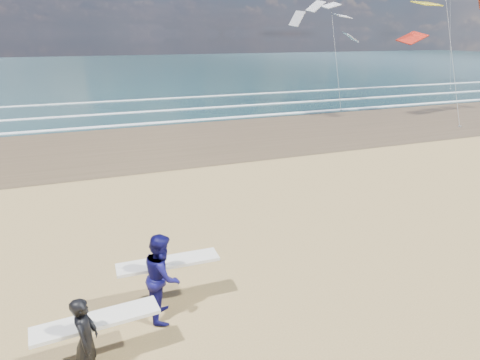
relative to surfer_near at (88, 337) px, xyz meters
name	(u,v)px	position (x,y,z in m)	size (l,w,h in m)	color
wet_sand_strip	(396,120)	(21.43, 17.35, -0.84)	(220.00, 12.00, 0.01)	brown
ocean	(193,67)	(21.43, 71.35, -0.83)	(220.00, 100.00, 0.02)	#193638
foam_breakers	(321,100)	(21.43, 27.45, -0.79)	(220.00, 11.70, 0.05)	white
surfer_near	(88,337)	(0.00, 0.00, 0.00)	(2.23, 1.04, 1.65)	black
surfer_far	(163,275)	(1.57, 1.30, 0.12)	(2.21, 1.18, 1.91)	#100E51
kite_0	(448,22)	(24.28, 16.72, 5.65)	(7.95, 4.97, 10.39)	slate
kite_1	(334,39)	(20.53, 24.52, 4.50)	(6.47, 4.81, 9.22)	slate
kite_5	(450,7)	(39.63, 31.63, 7.63)	(5.14, 4.67, 16.12)	slate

